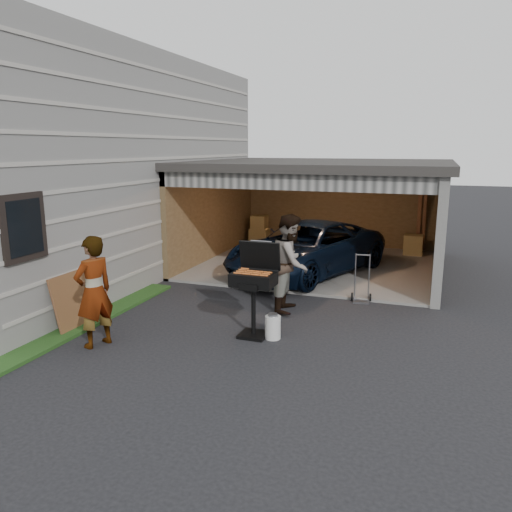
{
  "coord_description": "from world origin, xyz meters",
  "views": [
    {
      "loc": [
        3.77,
        -7.0,
        3.27
      ],
      "look_at": [
        0.47,
        2.09,
        1.15
      ],
      "focal_mm": 35.0,
      "sensor_mm": 36.0,
      "label": 1
    }
  ],
  "objects_px": {
    "plywood_panel": "(73,301)",
    "propane_tank": "(273,327)",
    "hand_truck": "(361,293)",
    "bbq_grill": "(254,282)",
    "woman": "(94,292)",
    "minivan": "(307,251)",
    "man": "(291,263)"
  },
  "relations": [
    {
      "from": "minivan",
      "to": "bbq_grill",
      "type": "height_order",
      "value": "bbq_grill"
    },
    {
      "from": "bbq_grill",
      "to": "propane_tank",
      "type": "xyz_separation_m",
      "value": [
        0.35,
        -0.03,
        -0.78
      ]
    },
    {
      "from": "minivan",
      "to": "propane_tank",
      "type": "xyz_separation_m",
      "value": [
        0.52,
        -4.4,
        -0.46
      ]
    },
    {
      "from": "propane_tank",
      "to": "plywood_panel",
      "type": "relative_size",
      "value": 0.39
    },
    {
      "from": "bbq_grill",
      "to": "man",
      "type": "bearing_deg",
      "value": 82.76
    },
    {
      "from": "propane_tank",
      "to": "hand_truck",
      "type": "distance_m",
      "value": 2.9
    },
    {
      "from": "woman",
      "to": "man",
      "type": "relative_size",
      "value": 0.95
    },
    {
      "from": "man",
      "to": "bbq_grill",
      "type": "distance_m",
      "value": 1.59
    },
    {
      "from": "bbq_grill",
      "to": "plywood_panel",
      "type": "bearing_deg",
      "value": -166.35
    },
    {
      "from": "minivan",
      "to": "bbq_grill",
      "type": "xyz_separation_m",
      "value": [
        0.17,
        -4.37,
        0.31
      ]
    },
    {
      "from": "woman",
      "to": "plywood_panel",
      "type": "xyz_separation_m",
      "value": [
        -0.91,
        0.54,
        -0.42
      ]
    },
    {
      "from": "hand_truck",
      "to": "minivan",
      "type": "bearing_deg",
      "value": 124.91
    },
    {
      "from": "woman",
      "to": "minivan",
      "type": "bearing_deg",
      "value": 178.26
    },
    {
      "from": "plywood_panel",
      "to": "propane_tank",
      "type": "bearing_deg",
      "value": 11.97
    },
    {
      "from": "hand_truck",
      "to": "woman",
      "type": "bearing_deg",
      "value": -142.71
    },
    {
      "from": "bbq_grill",
      "to": "propane_tank",
      "type": "height_order",
      "value": "bbq_grill"
    },
    {
      "from": "bbq_grill",
      "to": "hand_truck",
      "type": "height_order",
      "value": "bbq_grill"
    },
    {
      "from": "plywood_panel",
      "to": "hand_truck",
      "type": "xyz_separation_m",
      "value": [
        4.73,
        3.43,
        -0.31
      ]
    },
    {
      "from": "hand_truck",
      "to": "plywood_panel",
      "type": "bearing_deg",
      "value": -152.87
    },
    {
      "from": "hand_truck",
      "to": "bbq_grill",
      "type": "bearing_deg",
      "value": -128.22
    },
    {
      "from": "bbq_grill",
      "to": "hand_truck",
      "type": "xyz_separation_m",
      "value": [
        1.49,
        2.64,
        -0.78
      ]
    },
    {
      "from": "hand_truck",
      "to": "man",
      "type": "bearing_deg",
      "value": -149.14
    },
    {
      "from": "bbq_grill",
      "to": "minivan",
      "type": "bearing_deg",
      "value": 92.19
    },
    {
      "from": "minivan",
      "to": "plywood_panel",
      "type": "bearing_deg",
      "value": -99.57
    },
    {
      "from": "man",
      "to": "hand_truck",
      "type": "relative_size",
      "value": 1.89
    },
    {
      "from": "minivan",
      "to": "woman",
      "type": "relative_size",
      "value": 2.56
    },
    {
      "from": "woman",
      "to": "bbq_grill",
      "type": "xyz_separation_m",
      "value": [
        2.33,
        1.33,
        0.04
      ]
    },
    {
      "from": "minivan",
      "to": "plywood_panel",
      "type": "xyz_separation_m",
      "value": [
        -3.07,
        -5.16,
        -0.15
      ]
    },
    {
      "from": "woman",
      "to": "plywood_panel",
      "type": "height_order",
      "value": "woman"
    },
    {
      "from": "man",
      "to": "hand_truck",
      "type": "height_order",
      "value": "man"
    },
    {
      "from": "man",
      "to": "propane_tank",
      "type": "distance_m",
      "value": 1.79
    },
    {
      "from": "woman",
      "to": "bbq_grill",
      "type": "distance_m",
      "value": 2.68
    }
  ]
}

